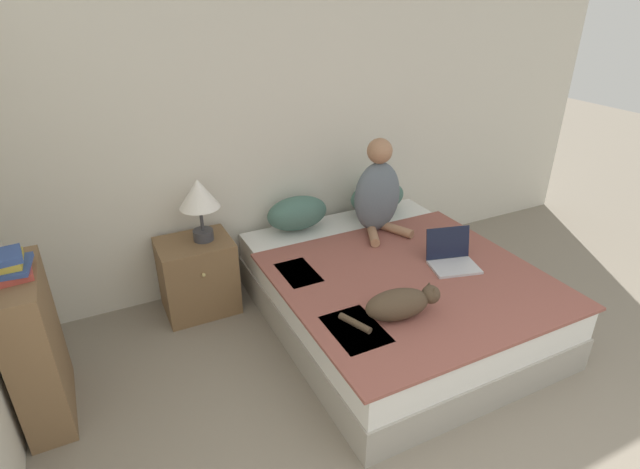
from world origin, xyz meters
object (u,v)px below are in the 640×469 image
at_px(book_stack_top, 9,265).
at_px(person_sitting, 378,193).
at_px(pillow_far, 377,197).
at_px(nightstand, 198,276).
at_px(laptop_open, 452,258).
at_px(bookshelf, 35,347).
at_px(cat_tabby, 400,304).
at_px(table_lamp, 199,197).
at_px(bed, 394,294).
at_px(pillow_near, 297,213).

bearing_deg(book_stack_top, person_sitting, 8.70).
bearing_deg(pillow_far, nightstand, -178.21).
bearing_deg(book_stack_top, pillow_far, 14.38).
bearing_deg(laptop_open, nightstand, 163.03).
bearing_deg(book_stack_top, laptop_open, -7.36).
bearing_deg(bookshelf, pillow_far, 14.29).
distance_m(person_sitting, nightstand, 1.50).
height_order(nightstand, bookshelf, bookshelf).
relative_size(cat_tabby, table_lamp, 1.27).
height_order(pillow_far, table_lamp, table_lamp).
xyz_separation_m(bed, bookshelf, (-2.25, 0.17, 0.22)).
relative_size(bed, bookshelf, 2.20).
relative_size(bed, book_stack_top, 7.92).
height_order(pillow_far, cat_tabby, pillow_far).
bearing_deg(bed, person_sitting, 72.01).
xyz_separation_m(cat_tabby, nightstand, (-0.89, 1.30, -0.28)).
bearing_deg(book_stack_top, cat_tabby, -19.46).
distance_m(person_sitting, bookshelf, 2.47).
bearing_deg(pillow_far, cat_tabby, -117.40).
distance_m(cat_tabby, nightstand, 1.60).
height_order(cat_tabby, table_lamp, table_lamp).
xyz_separation_m(bed, pillow_near, (-0.37, 0.84, 0.37)).
height_order(person_sitting, table_lamp, person_sitting).
bearing_deg(cat_tabby, book_stack_top, 169.02).
bearing_deg(nightstand, table_lamp, -1.27).
bearing_deg(pillow_near, table_lamp, -176.16).
xyz_separation_m(bed, pillow_far, (0.37, 0.84, 0.37)).
distance_m(bed, pillow_far, 0.99).
height_order(person_sitting, bookshelf, person_sitting).
bearing_deg(table_lamp, book_stack_top, -150.79).
bearing_deg(pillow_near, pillow_far, 0.00).
bearing_deg(laptop_open, bed, 169.22).
xyz_separation_m(bookshelf, book_stack_top, (0.00, -0.00, 0.52)).
height_order(person_sitting, nightstand, person_sitting).
xyz_separation_m(person_sitting, bookshelf, (-2.42, -0.37, -0.33)).
relative_size(bed, person_sitting, 2.70).
bearing_deg(pillow_near, person_sitting, -28.80).
bearing_deg(bookshelf, pillow_near, 19.60).
xyz_separation_m(pillow_far, bookshelf, (-2.62, -0.67, -0.15)).
xyz_separation_m(person_sitting, nightstand, (-1.39, 0.25, -0.50)).
xyz_separation_m(pillow_near, bookshelf, (-1.87, -0.67, -0.15)).
distance_m(table_lamp, bookshelf, 1.35).
bearing_deg(bookshelf, book_stack_top, -64.03).
bearing_deg(bed, book_stack_top, 175.67).
bearing_deg(pillow_near, bookshelf, -160.40).
relative_size(pillow_far, cat_tabby, 0.85).
bearing_deg(cat_tabby, bookshelf, 168.94).
xyz_separation_m(laptop_open, bookshelf, (-2.60, 0.34, -0.07)).
relative_size(laptop_open, nightstand, 0.66).
relative_size(bed, pillow_near, 4.02).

